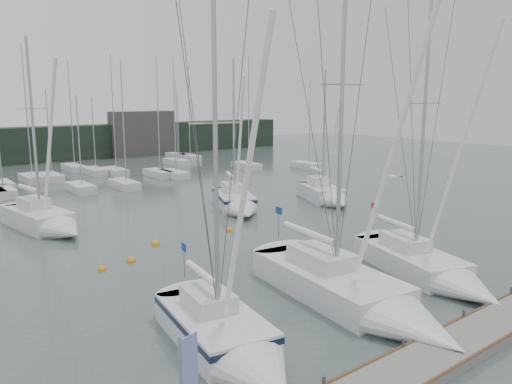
% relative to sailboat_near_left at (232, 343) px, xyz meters
% --- Properties ---
extents(ground, '(160.00, 160.00, 0.00)m').
position_rel_sailboat_near_left_xyz_m(ground, '(6.92, 0.40, -0.58)').
color(ground, '#465551').
rests_on(ground, ground).
extents(dock, '(24.00, 2.00, 0.40)m').
position_rel_sailboat_near_left_xyz_m(dock, '(6.92, -4.60, -0.38)').
color(dock, slate).
rests_on(dock, ground).
extents(far_treeline, '(90.00, 4.00, 5.00)m').
position_rel_sailboat_near_left_xyz_m(far_treeline, '(6.92, 62.40, 1.92)').
color(far_treeline, black).
rests_on(far_treeline, ground).
extents(far_building_right, '(10.00, 3.00, 7.00)m').
position_rel_sailboat_near_left_xyz_m(far_building_right, '(24.92, 60.40, 2.92)').
color(far_building_right, '#43403D').
rests_on(far_building_right, ground).
extents(mast_forest, '(57.20, 26.27, 14.78)m').
position_rel_sailboat_near_left_xyz_m(mast_forest, '(7.60, 42.85, -0.09)').
color(mast_forest, '#BCBCC1').
rests_on(mast_forest, ground).
extents(sailboat_near_left, '(4.00, 8.63, 13.99)m').
position_rel_sailboat_near_left_xyz_m(sailboat_near_left, '(0.00, 0.00, 0.00)').
color(sailboat_near_left, '#BCBCC1').
rests_on(sailboat_near_left, ground).
extents(sailboat_near_center, '(4.76, 12.19, 16.54)m').
position_rel_sailboat_near_left_xyz_m(sailboat_near_center, '(6.73, -0.41, 0.01)').
color(sailboat_near_center, '#BCBCC1').
rests_on(sailboat_near_center, ground).
extents(sailboat_near_right, '(5.41, 9.89, 15.01)m').
position_rel_sailboat_near_left_xyz_m(sailboat_near_right, '(12.35, -0.13, -0.05)').
color(sailboat_near_right, '#BCBCC1').
rests_on(sailboat_near_right, ground).
extents(sailboat_mid_b, '(4.13, 9.16, 14.03)m').
position_rel_sailboat_near_left_xyz_m(sailboat_mid_b, '(-0.22, 21.80, 0.05)').
color(sailboat_mid_b, '#BCBCC1').
rests_on(sailboat_mid_b, ground).
extents(sailboat_mid_d, '(6.03, 9.16, 13.07)m').
position_rel_sailboat_near_left_xyz_m(sailboat_mid_d, '(13.88, 19.09, 0.04)').
color(sailboat_mid_d, '#BCBCC1').
rests_on(sailboat_mid_d, ground).
extents(sailboat_mid_e, '(5.42, 8.19, 12.32)m').
position_rel_sailboat_near_left_xyz_m(sailboat_mid_e, '(21.93, 16.72, 0.03)').
color(sailboat_mid_e, '#BCBCC1').
rests_on(sailboat_mid_e, ground).
extents(buoy_a, '(0.56, 0.56, 0.56)m').
position_rel_sailboat_near_left_xyz_m(buoy_a, '(1.62, 12.30, -0.58)').
color(buoy_a, orange).
rests_on(buoy_a, ground).
extents(buoy_b, '(0.54, 0.54, 0.54)m').
position_rel_sailboat_near_left_xyz_m(buoy_b, '(9.77, 14.33, -0.58)').
color(buoy_b, orange).
rests_on(buoy_b, ground).
extents(buoy_c, '(0.49, 0.49, 0.49)m').
position_rel_sailboat_near_left_xyz_m(buoy_c, '(-0.24, 11.88, -0.58)').
color(buoy_c, orange).
rests_on(buoy_c, ground).
extents(seagull, '(1.04, 0.50, 0.21)m').
position_rel_sailboat_near_left_xyz_m(seagull, '(8.55, -0.07, 5.16)').
color(seagull, white).
rests_on(seagull, ground).
extents(buoy_d, '(0.61, 0.61, 0.61)m').
position_rel_sailboat_near_left_xyz_m(buoy_d, '(4.22, 14.44, -0.58)').
color(buoy_d, orange).
rests_on(buoy_d, ground).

